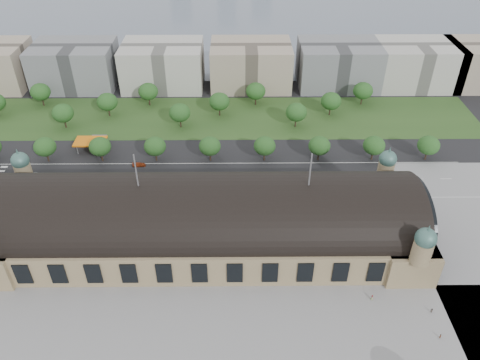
{
  "coord_description": "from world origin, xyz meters",
  "views": [
    {
      "loc": [
        11.82,
        -120.9,
        115.64
      ],
      "look_at": [
        12.93,
        18.73,
        14.0
      ],
      "focal_mm": 35.0,
      "sensor_mm": 36.0,
      "label": 1
    }
  ],
  "objects_px": {
    "parked_car_3": "(71,199)",
    "bus_east": "(294,191)",
    "bus_mid": "(259,189)",
    "pedestrian_0": "(372,298)",
    "traffic_car_3": "(139,165)",
    "parked_car_4": "(130,204)",
    "petrol_station": "(95,141)",
    "traffic_car_2": "(57,194)",
    "bus_west": "(208,187)",
    "pedestrian_2": "(432,310)",
    "parked_car_6": "(136,203)",
    "pedestrian_1": "(440,336)",
    "parked_car_5": "(93,205)",
    "traffic_car_1": "(36,175)",
    "parked_car_0": "(4,205)",
    "parked_car_2": "(32,199)",
    "traffic_car_6": "(420,190)",
    "traffic_car_5": "(309,176)",
    "parked_car_1": "(46,199)"
  },
  "relations": [
    {
      "from": "parked_car_3",
      "to": "bus_east",
      "type": "relative_size",
      "value": 0.38
    },
    {
      "from": "bus_mid",
      "to": "pedestrian_0",
      "type": "distance_m",
      "value": 64.12
    },
    {
      "from": "traffic_car_3",
      "to": "parked_car_4",
      "type": "height_order",
      "value": "traffic_car_3"
    },
    {
      "from": "petrol_station",
      "to": "traffic_car_2",
      "type": "relative_size",
      "value": 2.38
    },
    {
      "from": "traffic_car_3",
      "to": "bus_west",
      "type": "relative_size",
      "value": 0.5
    },
    {
      "from": "parked_car_4",
      "to": "pedestrian_2",
      "type": "distance_m",
      "value": 112.77
    },
    {
      "from": "parked_car_6",
      "to": "pedestrian_1",
      "type": "height_order",
      "value": "pedestrian_1"
    },
    {
      "from": "parked_car_5",
      "to": "parked_car_6",
      "type": "height_order",
      "value": "parked_car_5"
    },
    {
      "from": "traffic_car_1",
      "to": "traffic_car_2",
      "type": "relative_size",
      "value": 0.75
    },
    {
      "from": "traffic_car_1",
      "to": "traffic_car_3",
      "type": "relative_size",
      "value": 0.78
    },
    {
      "from": "parked_car_4",
      "to": "parked_car_5",
      "type": "xyz_separation_m",
      "value": [
        -14.61,
        0.0,
        -0.02
      ]
    },
    {
      "from": "bus_east",
      "to": "parked_car_6",
      "type": "bearing_deg",
      "value": 95.88
    },
    {
      "from": "parked_car_0",
      "to": "parked_car_4",
      "type": "relative_size",
      "value": 0.99
    },
    {
      "from": "bus_mid",
      "to": "parked_car_6",
      "type": "bearing_deg",
      "value": 103.14
    },
    {
      "from": "parked_car_2",
      "to": "parked_car_5",
      "type": "relative_size",
      "value": 1.03
    },
    {
      "from": "parked_car_4",
      "to": "parked_car_6",
      "type": "distance_m",
      "value": 2.2
    },
    {
      "from": "bus_east",
      "to": "parked_car_3",
      "type": "bearing_deg",
      "value": 92.5
    },
    {
      "from": "parked_car_5",
      "to": "traffic_car_6",
      "type": "bearing_deg",
      "value": 70.27
    },
    {
      "from": "traffic_car_6",
      "to": "parked_car_0",
      "type": "bearing_deg",
      "value": -79.51
    },
    {
      "from": "petrol_station",
      "to": "parked_car_3",
      "type": "bearing_deg",
      "value": -90.07
    },
    {
      "from": "pedestrian_2",
      "to": "parked_car_5",
      "type": "bearing_deg",
      "value": 25.68
    },
    {
      "from": "petrol_station",
      "to": "pedestrian_2",
      "type": "distance_m",
      "value": 156.99
    },
    {
      "from": "petrol_station",
      "to": "bus_east",
      "type": "xyz_separation_m",
      "value": [
        88.48,
        -37.32,
        -1.47
      ]
    },
    {
      "from": "traffic_car_3",
      "to": "bus_east",
      "type": "relative_size",
      "value": 0.53
    },
    {
      "from": "traffic_car_2",
      "to": "bus_east",
      "type": "relative_size",
      "value": 0.56
    },
    {
      "from": "traffic_car_5",
      "to": "parked_car_5",
      "type": "bearing_deg",
      "value": 105.58
    },
    {
      "from": "parked_car_1",
      "to": "bus_west",
      "type": "distance_m",
      "value": 64.55
    },
    {
      "from": "parked_car_2",
      "to": "parked_car_6",
      "type": "bearing_deg",
      "value": 61.67
    },
    {
      "from": "parked_car_3",
      "to": "parked_car_4",
      "type": "height_order",
      "value": "parked_car_4"
    },
    {
      "from": "parked_car_6",
      "to": "pedestrian_0",
      "type": "height_order",
      "value": "pedestrian_0"
    },
    {
      "from": "bus_east",
      "to": "bus_mid",
      "type": "bearing_deg",
      "value": 84.09
    },
    {
      "from": "traffic_car_3",
      "to": "parked_car_6",
      "type": "bearing_deg",
      "value": -179.43
    },
    {
      "from": "parked_car_6",
      "to": "bus_mid",
      "type": "bearing_deg",
      "value": 73.88
    },
    {
      "from": "parked_car_6",
      "to": "pedestrian_0",
      "type": "distance_m",
      "value": 94.52
    },
    {
      "from": "petrol_station",
      "to": "pedestrian_2",
      "type": "height_order",
      "value": "petrol_station"
    },
    {
      "from": "parked_car_3",
      "to": "parked_car_5",
      "type": "height_order",
      "value": "parked_car_5"
    },
    {
      "from": "traffic_car_1",
      "to": "bus_east",
      "type": "bearing_deg",
      "value": -100.28
    },
    {
      "from": "parked_car_4",
      "to": "pedestrian_2",
      "type": "bearing_deg",
      "value": 29.28
    },
    {
      "from": "parked_car_4",
      "to": "pedestrian_1",
      "type": "relative_size",
      "value": 2.73
    },
    {
      "from": "traffic_car_1",
      "to": "pedestrian_2",
      "type": "distance_m",
      "value": 161.04
    },
    {
      "from": "pedestrian_0",
      "to": "bus_east",
      "type": "bearing_deg",
      "value": 133.09
    },
    {
      "from": "traffic_car_2",
      "to": "traffic_car_6",
      "type": "relative_size",
      "value": 1.03
    },
    {
      "from": "bus_mid",
      "to": "pedestrian_1",
      "type": "height_order",
      "value": "bus_mid"
    },
    {
      "from": "pedestrian_0",
      "to": "petrol_station",
      "type": "bearing_deg",
      "value": 163.41
    },
    {
      "from": "traffic_car_3",
      "to": "pedestrian_1",
      "type": "xyz_separation_m",
      "value": [
        100.86,
        -88.41,
        0.04
      ]
    },
    {
      "from": "parked_car_0",
      "to": "parked_car_3",
      "type": "relative_size",
      "value": 1.14
    },
    {
      "from": "traffic_car_1",
      "to": "bus_east",
      "type": "relative_size",
      "value": 0.41
    },
    {
      "from": "bus_east",
      "to": "pedestrian_2",
      "type": "xyz_separation_m",
      "value": [
        35.8,
        -58.58,
        -0.61
      ]
    },
    {
      "from": "traffic_car_2",
      "to": "pedestrian_0",
      "type": "distance_m",
      "value": 125.84
    },
    {
      "from": "traffic_car_1",
      "to": "traffic_car_2",
      "type": "distance_m",
      "value": 19.13
    }
  ]
}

